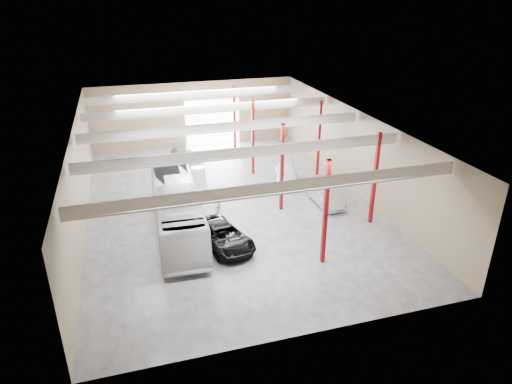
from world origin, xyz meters
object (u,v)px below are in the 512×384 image
coach_bus (177,209)px  car_row_b (195,179)px  car_row_c (186,159)px  car_right_far (286,173)px  black_sedan (222,236)px  car_row_a (207,204)px  car_right_near (325,195)px

coach_bus → car_row_b: coach_bus is taller
car_row_b → car_row_c: size_ratio=0.85×
car_right_far → black_sedan: bearing=-112.9°
car_row_a → car_row_b: bearing=108.7°
car_right_near → car_row_a: bearing=172.6°
car_row_a → car_right_far: size_ratio=0.95×
car_right_near → car_right_far: bearing=104.2°
car_row_a → car_right_far: (8.07, 4.22, 0.04)m
car_row_b → black_sedan: bearing=-83.7°
coach_bus → car_right_far: bearing=33.4°
car_row_a → car_row_b: size_ratio=0.91×
car_row_a → car_row_b: 5.20m
car_row_a → car_right_far: 9.11m
coach_bus → car_right_far: (10.60, 6.41, -0.97)m
car_row_c → car_row_a: bearing=-97.0°
car_row_c → car_right_near: bearing=-57.0°
car_row_c → coach_bus: bearing=-108.3°
black_sedan → car_right_near: black_sedan is taller
coach_bus → car_row_b: bearing=73.4°
car_right_far → car_row_a: bearing=-134.9°
black_sedan → car_right_far: car_right_far is taller
car_row_b → car_right_far: bearing=-1.1°
car_right_far → coach_bus: bearing=-131.4°
coach_bus → black_sedan: bearing=-46.9°
black_sedan → car_right_far: (8.00, 9.42, 0.02)m
car_row_c → car_right_near: 14.85m
car_row_c → car_right_far: bearing=-44.4°
coach_bus → car_right_near: bearing=8.0°
car_row_c → car_right_far: 10.17m
car_row_a → car_right_near: 9.59m
black_sedan → car_row_c: 15.60m
car_row_a → car_right_near: (9.54, -0.98, -0.01)m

